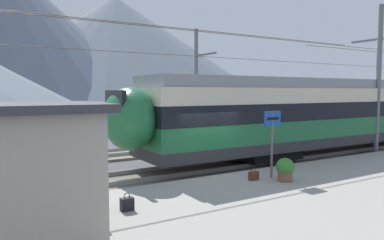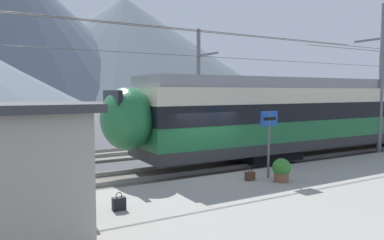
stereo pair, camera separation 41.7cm
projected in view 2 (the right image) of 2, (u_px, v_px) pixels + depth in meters
name	position (u px, v px, depth m)	size (l,w,h in m)	color
ground_plane	(202.00, 180.00, 13.41)	(400.00, 400.00, 0.00)	#424247
platform_slab	(277.00, 204.00, 9.98)	(120.00, 6.40, 0.33)	gray
track_near	(187.00, 172.00, 14.37)	(120.00, 3.00, 0.28)	#6B6359
track_far	(138.00, 152.00, 19.00)	(120.00, 3.00, 0.28)	#6B6359
train_near_platform	(382.00, 110.00, 20.40)	(31.52, 2.95, 4.27)	#2D2D30
catenary_mast_mid	(380.00, 78.00, 17.97)	(39.67, 1.71, 7.53)	slate
catenary_mast_far_side	(200.00, 83.00, 22.74)	(39.67, 2.31, 7.14)	slate
platform_sign	(269.00, 129.00, 12.17)	(0.70, 0.08, 2.26)	#59595B
passenger_walking	(77.00, 177.00, 8.42)	(0.53, 0.22, 1.69)	#383842
handbag_beside_passenger	(119.00, 203.00, 8.94)	(0.32, 0.18, 0.45)	black
handbag_near_sign	(250.00, 176.00, 11.94)	(0.32, 0.18, 0.41)	#472D1E
potted_plant_platform_edge	(282.00, 169.00, 11.74)	(0.60, 0.60, 0.76)	brown
potted_plant_by_shelter	(58.00, 197.00, 8.69)	(0.48, 0.48, 0.72)	brown
mountain_central_peak	(8.00, 26.00, 162.79)	(137.92, 137.92, 65.33)	#515B6B
mountain_right_ridge	(124.00, 48.00, 196.82)	(160.80, 160.80, 53.88)	slate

